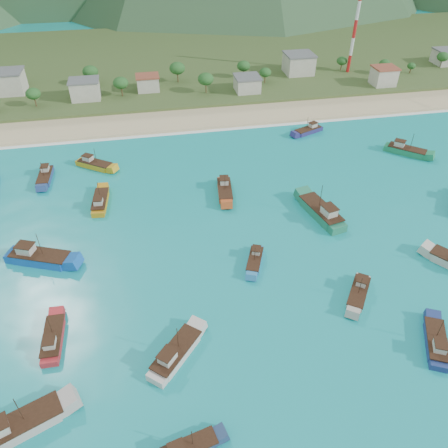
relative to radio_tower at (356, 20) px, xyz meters
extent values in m
plane|color=#0B7B83|center=(-69.30, -108.00, -20.85)|extent=(600.00, 600.00, 0.00)
cube|color=beige|center=(-69.30, -29.00, -20.85)|extent=(400.00, 18.00, 1.20)
cube|color=#385123|center=(-69.30, 32.00, -20.85)|extent=(400.00, 110.00, 2.40)
cube|color=white|center=(-69.30, -38.50, -20.85)|extent=(400.00, 2.50, 0.08)
cube|color=beige|center=(-126.65, 1.92, -15.65)|extent=(8.89, 9.71, 7.20)
cube|color=beige|center=(-100.55, -9.25, -16.13)|extent=(9.54, 7.41, 6.24)
cube|color=beige|center=(-79.01, -5.27, -16.78)|extent=(7.67, 6.40, 4.96)
cube|color=beige|center=(-44.13, -12.51, -16.83)|extent=(8.37, 8.44, 4.85)
cube|color=beige|center=(-20.00, 2.32, -15.74)|extent=(10.43, 10.06, 7.02)
cube|color=beige|center=(6.73, -15.83, -16.23)|extent=(7.95, 7.07, 6.05)
cylinder|color=red|center=(0.00, 0.00, -16.04)|extent=(1.20, 1.20, 6.42)
cylinder|color=white|center=(0.00, 0.00, -9.63)|extent=(1.20, 1.20, 6.42)
cylinder|color=red|center=(0.00, 0.00, -3.21)|extent=(1.20, 1.20, 6.42)
cylinder|color=white|center=(0.00, 0.00, 3.21)|extent=(1.20, 1.20, 6.42)
cube|color=#A9A498|center=(-46.47, -112.33, -20.39)|extent=(7.81, 9.41, 1.73)
cube|color=beige|center=(-45.34, -110.73, -18.82)|extent=(2.68, 2.78, 1.41)
cylinder|color=#382114|center=(-46.78, -112.77, -17.57)|extent=(0.12, 0.12, 3.90)
cube|color=#BC8015|center=(-94.09, -73.02, -20.31)|extent=(3.94, 10.63, 1.89)
cube|color=beige|center=(-94.26, -75.14, -18.59)|extent=(2.10, 2.52, 1.54)
cylinder|color=#382114|center=(-94.04, -72.43, -17.23)|extent=(0.12, 0.12, 4.26)
cube|color=#B1252B|center=(-100.50, -112.18, -20.37)|extent=(3.02, 9.82, 1.78)
cube|color=beige|center=(-100.53, -114.18, -18.75)|extent=(1.82, 2.25, 1.44)
cylinder|color=#382114|center=(-100.49, -111.63, -17.48)|extent=(0.12, 0.12, 4.00)
cube|color=#1453AF|center=(-105.16, -91.55, -20.05)|extent=(13.70, 8.52, 2.40)
cube|color=beige|center=(-107.67, -90.55, -17.88)|extent=(3.68, 3.36, 1.95)
cylinder|color=#382114|center=(-104.47, -91.83, -16.15)|extent=(0.12, 0.12, 5.40)
cube|color=#B4A9A3|center=(-103.12, -126.97, -20.10)|extent=(13.20, 8.34, 2.31)
cylinder|color=#382114|center=(-102.45, -126.70, -16.34)|extent=(0.12, 0.12, 5.21)
cylinder|color=#382114|center=(-80.07, -134.06, -17.97)|extent=(0.12, 0.12, 3.48)
cube|color=teal|center=(-63.02, -99.97, -20.49)|extent=(5.49, 8.72, 1.53)
cube|color=beige|center=(-62.37, -98.38, -19.11)|extent=(2.15, 2.35, 1.24)
cylinder|color=#382114|center=(-63.20, -100.41, -18.01)|extent=(0.12, 0.12, 3.44)
cube|color=gold|center=(-95.98, -55.09, -20.30)|extent=(10.37, 8.57, 1.91)
cube|color=beige|center=(-97.74, -53.86, -18.57)|extent=(3.06, 2.94, 1.55)
cylinder|color=#382114|center=(-95.49, -55.44, -17.20)|extent=(0.12, 0.12, 4.29)
cube|color=#BB491F|center=(-64.20, -74.31, -20.27)|extent=(4.47, 11.13, 1.97)
cube|color=beige|center=(-63.94, -72.12, -18.49)|extent=(2.26, 2.68, 1.60)
cylinder|color=#382114|center=(-64.28, -74.93, -17.07)|extent=(0.12, 0.12, 4.43)
cube|color=navy|center=(-38.56, -124.79, -20.35)|extent=(6.97, 10.26, 1.81)
cube|color=beige|center=(-39.44, -126.63, -18.71)|extent=(2.63, 2.83, 1.47)
cylinder|color=#382114|center=(-38.31, -124.28, -17.40)|extent=(0.12, 0.12, 4.08)
cube|color=#1E7555|center=(-44.34, -87.25, -19.99)|extent=(7.21, 14.50, 2.53)
cube|color=beige|center=(-43.68, -90.02, -17.69)|extent=(3.21, 3.67, 2.06)
cylinder|color=#382114|center=(-44.52, -86.48, -15.87)|extent=(0.12, 0.12, 5.70)
cube|color=navy|center=(-32.80, -46.00, -20.38)|extent=(9.99, 6.36, 1.75)
cube|color=beige|center=(-30.99, -45.24, -18.79)|extent=(2.70, 2.48, 1.42)
cylinder|color=#382114|center=(-33.31, -46.21, -17.53)|extent=(0.12, 0.12, 3.94)
cube|color=beige|center=(-80.68, -119.00, -20.23)|extent=(9.85, 10.69, 2.04)
cube|color=beige|center=(-82.18, -120.75, -18.38)|extent=(3.23, 3.28, 1.66)
cylinder|color=#382114|center=(-80.26, -118.52, -16.91)|extent=(0.12, 0.12, 4.60)
cube|color=navy|center=(-108.46, -59.09, -20.35)|extent=(3.23, 10.01, 1.80)
cube|color=beige|center=(-108.39, -57.06, -18.72)|extent=(1.88, 2.31, 1.47)
cylinder|color=#382114|center=(-108.47, -59.65, -17.42)|extent=(0.12, 0.12, 4.06)
cube|color=#1A8252|center=(-9.77, -63.86, -20.21)|extent=(10.80, 10.19, 2.09)
cube|color=beige|center=(-11.51, -62.29, -18.32)|extent=(3.34, 3.31, 1.69)
cylinder|color=#382114|center=(-9.28, -64.30, -16.82)|extent=(0.12, 0.12, 4.69)
camera|label=1|loc=(-81.22, -162.29, 39.14)|focal=35.00mm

